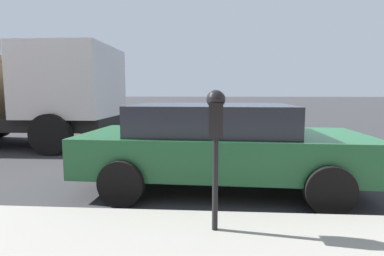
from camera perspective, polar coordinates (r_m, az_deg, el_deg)
ground_plane at (r=5.91m, az=8.52°, el=-8.59°), size 220.00×220.00×0.00m
parking_meter at (r=3.01m, az=4.53°, el=0.71°), size 0.21×0.19×1.45m
car_green at (r=4.88m, az=5.29°, el=-2.94°), size 2.22×4.50×1.37m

